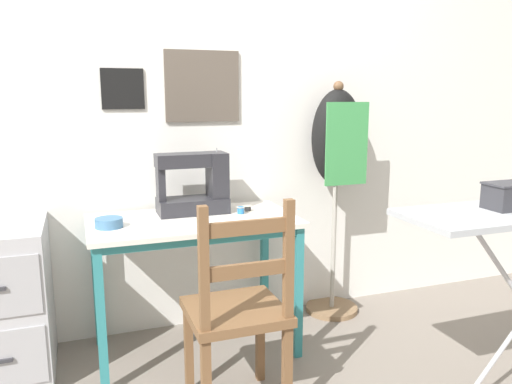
# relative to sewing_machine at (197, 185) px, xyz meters

# --- Properties ---
(ground_plane) EXTENTS (14.00, 14.00, 0.00)m
(ground_plane) POSITION_rel_sewing_machine_xyz_m (-0.05, -0.40, -0.87)
(ground_plane) COLOR gray
(wall_back) EXTENTS (10.00, 0.07, 2.55)m
(wall_back) POSITION_rel_sewing_machine_xyz_m (-0.05, 0.23, 0.41)
(wall_back) COLOR silver
(wall_back) RESTS_ON ground_plane
(sewing_table) EXTENTS (1.04, 0.57, 0.72)m
(sewing_table) POSITION_rel_sewing_machine_xyz_m (-0.05, -0.13, -0.24)
(sewing_table) COLOR silver
(sewing_table) RESTS_ON ground_plane
(sewing_machine) EXTENTS (0.38, 0.19, 0.34)m
(sewing_machine) POSITION_rel_sewing_machine_xyz_m (0.00, 0.00, 0.00)
(sewing_machine) COLOR #28282D
(sewing_machine) RESTS_ON sewing_table
(fabric_bowl) EXTENTS (0.13, 0.13, 0.05)m
(fabric_bowl) POSITION_rel_sewing_machine_xyz_m (-0.46, -0.16, -0.13)
(fabric_bowl) COLOR teal
(fabric_bowl) RESTS_ON sewing_table
(scissors) EXTENTS (0.15, 0.10, 0.01)m
(scissors) POSITION_rel_sewing_machine_xyz_m (0.36, -0.28, -0.15)
(scissors) COLOR silver
(scissors) RESTS_ON sewing_table
(thread_spool_near_machine) EXTENTS (0.04, 0.04, 0.04)m
(thread_spool_near_machine) POSITION_rel_sewing_machine_xyz_m (0.21, -0.12, -0.13)
(thread_spool_near_machine) COLOR #2875C1
(thread_spool_near_machine) RESTS_ON sewing_table
(thread_spool_mid_table) EXTENTS (0.04, 0.04, 0.03)m
(thread_spool_mid_table) POSITION_rel_sewing_machine_xyz_m (0.26, -0.06, -0.13)
(thread_spool_mid_table) COLOR black
(thread_spool_mid_table) RESTS_ON sewing_table
(wooden_chair) EXTENTS (0.40, 0.38, 0.94)m
(wooden_chair) POSITION_rel_sewing_machine_xyz_m (0.00, -0.69, -0.42)
(wooden_chair) COLOR brown
(wooden_chair) RESTS_ON ground_plane
(filing_cabinet) EXTENTS (0.40, 0.52, 0.74)m
(filing_cabinet) POSITION_rel_sewing_machine_xyz_m (-0.95, -0.05, -0.50)
(filing_cabinet) COLOR #B7B7BC
(filing_cabinet) RESTS_ON ground_plane
(dress_form) EXTENTS (0.32, 0.32, 1.41)m
(dress_form) POSITION_rel_sewing_machine_xyz_m (0.86, 0.07, 0.14)
(dress_form) COLOR #846647
(dress_form) RESTS_ON ground_plane
(storage_box) EXTENTS (0.22, 0.12, 0.11)m
(storage_box) POSITION_rel_sewing_machine_xyz_m (1.04, -1.04, 0.07)
(storage_box) COLOR #333338
(storage_box) RESTS_ON ironing_board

